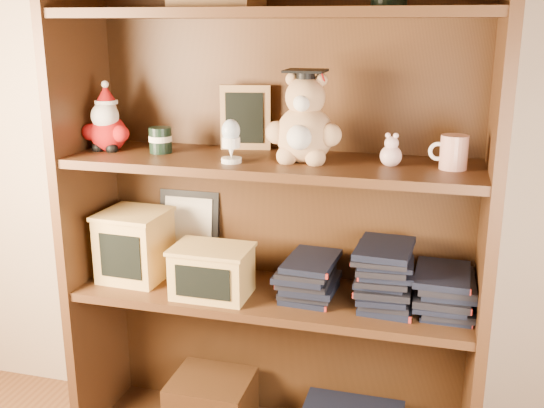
{
  "coord_description": "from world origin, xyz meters",
  "views": [
    {
      "loc": [
        0.3,
        -0.36,
        1.31
      ],
      "look_at": [
        -0.15,
        1.3,
        0.82
      ],
      "focal_mm": 42.0,
      "sensor_mm": 36.0,
      "label": 1
    }
  ],
  "objects_px": {
    "grad_teddy_bear": "(304,126)",
    "treats_box": "(135,245)",
    "bookcase": "(276,213)",
    "teacher_mug": "(453,152)"
  },
  "relations": [
    {
      "from": "bookcase",
      "to": "teacher_mug",
      "type": "relative_size",
      "value": 16.05
    },
    {
      "from": "grad_teddy_bear",
      "to": "teacher_mug",
      "type": "height_order",
      "value": "grad_teddy_bear"
    },
    {
      "from": "grad_teddy_bear",
      "to": "treats_box",
      "type": "distance_m",
      "value": 0.66
    },
    {
      "from": "grad_teddy_bear",
      "to": "teacher_mug",
      "type": "xyz_separation_m",
      "value": [
        0.39,
        0.01,
        -0.05
      ]
    },
    {
      "from": "grad_teddy_bear",
      "to": "teacher_mug",
      "type": "bearing_deg",
      "value": 1.13
    },
    {
      "from": "bookcase",
      "to": "treats_box",
      "type": "relative_size",
      "value": 7.56
    },
    {
      "from": "teacher_mug",
      "to": "treats_box",
      "type": "distance_m",
      "value": 0.98
    },
    {
      "from": "grad_teddy_bear",
      "to": "bookcase",
      "type": "bearing_deg",
      "value": 148.37
    },
    {
      "from": "grad_teddy_bear",
      "to": "treats_box",
      "type": "xyz_separation_m",
      "value": [
        -0.53,
        0.01,
        -0.39
      ]
    },
    {
      "from": "bookcase",
      "to": "grad_teddy_bear",
      "type": "bearing_deg",
      "value": -31.63
    }
  ]
}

